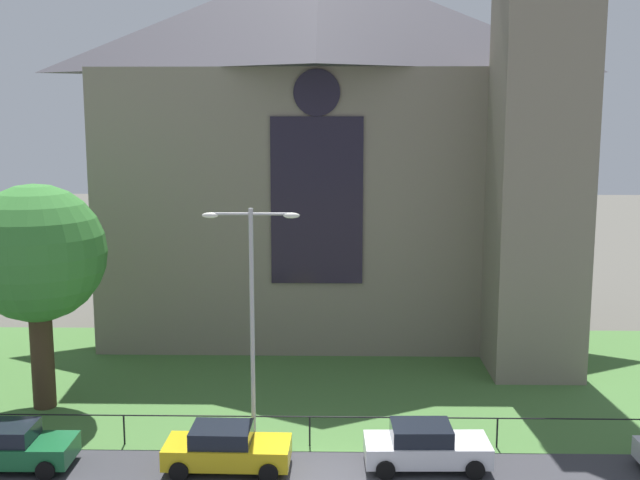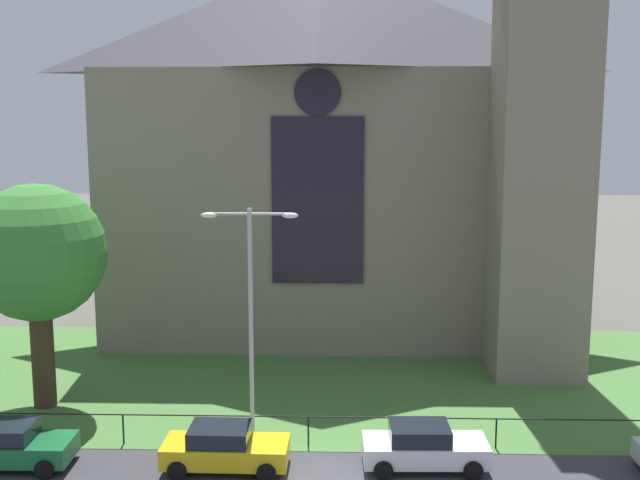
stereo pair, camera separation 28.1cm
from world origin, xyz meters
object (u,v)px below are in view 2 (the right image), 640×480
Objects in this scene: church_building at (335,142)px; tree_left_near at (37,255)px; streetlamp_near at (251,299)px; parked_car_green at (9,445)px; parked_car_yellow at (225,448)px; parked_car_white at (424,447)px.

church_building reaches higher than tree_left_near.
church_building reaches higher than streetlamp_near.
tree_left_near reaches higher than streetlamp_near.
streetlamp_near is 9.54m from parked_car_green.
parked_car_yellow is (-0.73, -1.85, -4.72)m from streetlamp_near.
tree_left_near is 16.79m from parked_car_white.
tree_left_near reaches higher than parked_car_white.
parked_car_green is at bearing -167.07° from streetlamp_near.
church_building is 3.00× the size of streetlamp_near.
tree_left_near is at bearing -133.49° from church_building.
church_building is 20.30m from parked_car_white.
tree_left_near is at bearing 157.39° from streetlamp_near.
parked_car_green is at bearing -178.81° from parked_car_yellow.
tree_left_near is 11.38m from parked_car_yellow.
tree_left_near is at bearing 159.15° from parked_car_white.
church_building is 6.13× the size of parked_car_white.
streetlamp_near is at bearing -99.80° from church_building.
parked_car_yellow is (7.35, 0.01, 0.00)m from parked_car_green.
church_building is at bearing 80.20° from streetlamp_near.
parked_car_yellow is at bearing -101.08° from church_building.
parked_car_green is 7.35m from parked_car_yellow.
church_building is at bearing 46.51° from tree_left_near.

